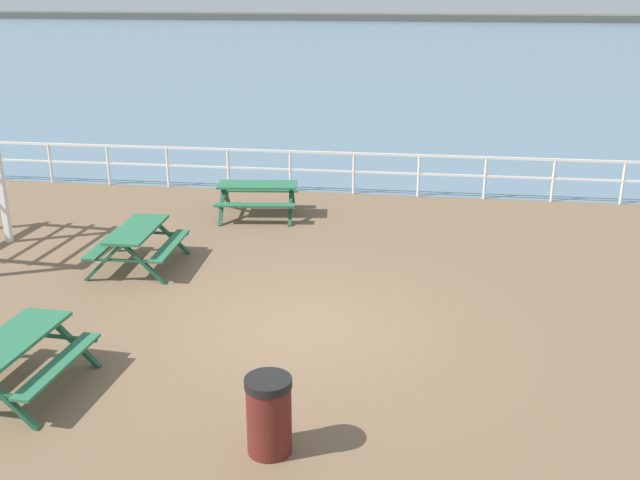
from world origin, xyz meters
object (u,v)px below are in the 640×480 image
at_px(litter_bin, 269,415).
at_px(picnic_table_far_left, 138,238).
at_px(picnic_table_near_left, 258,192).
at_px(picnic_table_near_right, 14,351).

bearing_deg(litter_bin, picnic_table_far_left, 124.11).
xyz_separation_m(picnic_table_far_left, litter_bin, (3.66, -5.40, -0.10)).
bearing_deg(picnic_table_near_left, picnic_table_near_right, -107.06).
bearing_deg(picnic_table_near_left, picnic_table_far_left, -120.68).
distance_m(picnic_table_near_left, picnic_table_near_right, 8.13).
distance_m(picnic_table_near_left, litter_bin, 9.10).
height_order(picnic_table_near_left, litter_bin, litter_bin).
relative_size(picnic_table_near_right, picnic_table_far_left, 1.03).
height_order(picnic_table_near_left, picnic_table_near_right, same).
distance_m(picnic_table_near_right, picnic_table_far_left, 4.54).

